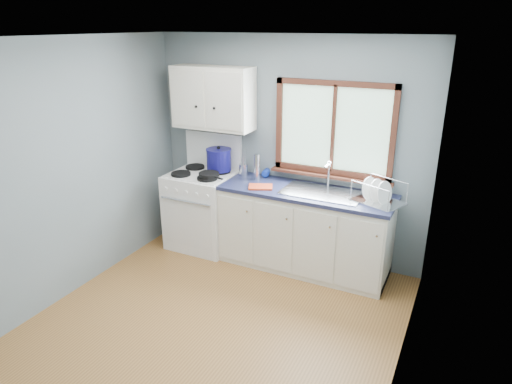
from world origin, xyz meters
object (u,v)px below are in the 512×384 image
at_px(skillet, 209,175).
at_px(stockpot, 219,159).
at_px(dish_rack, 377,196).
at_px(sink, 322,198).
at_px(thermos, 257,167).
at_px(utensil_crock, 244,170).
at_px(gas_range, 203,208).
at_px(base_cabinets, 304,234).

height_order(skillet, stockpot, stockpot).
xyz_separation_m(skillet, dish_rack, (1.87, 0.15, -0.00)).
bearing_deg(sink, thermos, 173.40).
bearing_deg(skillet, utensil_crock, 68.94).
bearing_deg(sink, gas_range, -179.29).
height_order(utensil_crock, thermos, utensil_crock).
xyz_separation_m(gas_range, skillet, (0.19, -0.14, 0.49)).
xyz_separation_m(skillet, utensil_crock, (0.27, 0.33, 0.01)).
relative_size(base_cabinets, skillet, 4.99).
bearing_deg(base_cabinets, dish_rack, -0.81).
relative_size(sink, stockpot, 2.53).
distance_m(base_cabinets, sink, 0.48).
bearing_deg(stockpot, gas_range, -142.03).
xyz_separation_m(base_cabinets, dish_rack, (0.76, -0.01, 0.57)).
distance_m(gas_range, thermos, 0.90).
height_order(sink, dish_rack, sink).
xyz_separation_m(skillet, thermos, (0.48, 0.25, 0.09)).
relative_size(sink, utensil_crock, 2.50).
distance_m(base_cabinets, dish_rack, 0.95).
xyz_separation_m(sink, thermos, (-0.81, 0.09, 0.21)).
bearing_deg(gas_range, stockpot, 37.97).
height_order(stockpot, dish_rack, stockpot).
height_order(base_cabinets, skillet, skillet).
height_order(base_cabinets, sink, sink).
distance_m(stockpot, utensil_crock, 0.32).
bearing_deg(utensil_crock, gas_range, -157.89).
distance_m(base_cabinets, utensil_crock, 1.03).
bearing_deg(base_cabinets, sink, -0.13).
bearing_deg(dish_rack, sink, -158.51).
relative_size(gas_range, skillet, 3.67).
height_order(base_cabinets, thermos, thermos).
bearing_deg(stockpot, dish_rack, -3.74).
bearing_deg(gas_range, sink, 0.71).
distance_m(base_cabinets, stockpot, 1.33).
distance_m(sink, utensil_crock, 1.04).
bearing_deg(gas_range, thermos, 9.38).
bearing_deg(thermos, sink, -6.60).
distance_m(base_cabinets, thermos, 0.92).
bearing_deg(skillet, base_cabinets, 26.59).
distance_m(gas_range, utensil_crock, 0.71).
bearing_deg(utensil_crock, sink, -9.55).
bearing_deg(stockpot, base_cabinets, -5.69).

